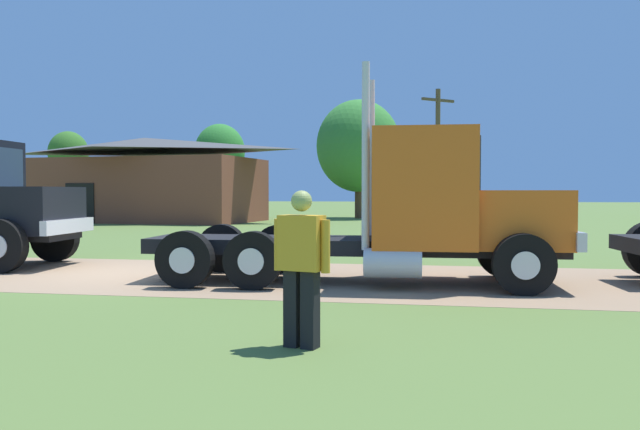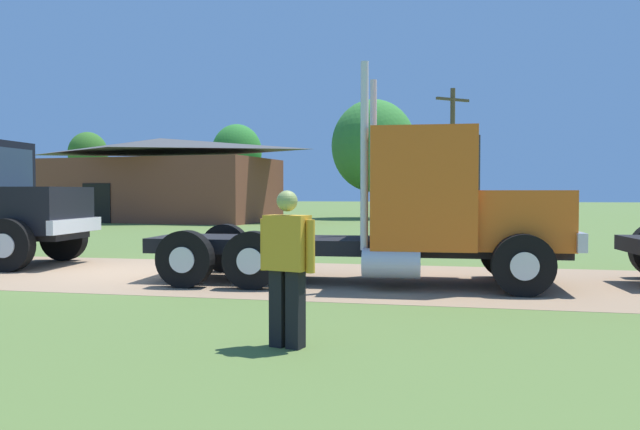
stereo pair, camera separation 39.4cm
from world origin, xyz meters
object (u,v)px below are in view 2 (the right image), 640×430
object	(u,v)px
visitor_standing_near	(287,261)
shed_building	(161,181)
truck_foreground_white	(417,213)
utility_pole_near	(452,152)

from	to	relation	value
visitor_standing_near	shed_building	world-z (taller)	shed_building
truck_foreground_white	visitor_standing_near	bearing A→B (deg)	-102.24
truck_foreground_white	visitor_standing_near	distance (m)	5.37
truck_foreground_white	shed_building	xyz separation A→B (m)	(-16.37, 23.01, 1.03)
visitor_standing_near	truck_foreground_white	bearing A→B (deg)	77.76
utility_pole_near	truck_foreground_white	bearing A→B (deg)	-91.37
visitor_standing_near	shed_building	size ratio (longest dim) A/B	0.12
visitor_standing_near	shed_building	distance (m)	32.12
truck_foreground_white	utility_pole_near	xyz separation A→B (m)	(0.56, 23.36, 2.57)
shed_building	utility_pole_near	distance (m)	17.01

